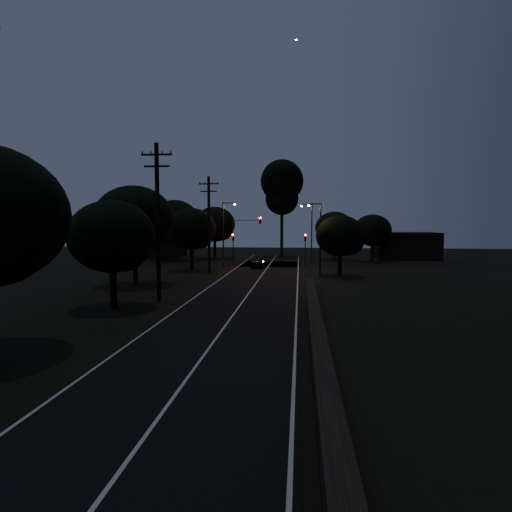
{
  "coord_description": "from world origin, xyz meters",
  "views": [
    {
      "loc": [
        3.92,
        -14.14,
        5.51
      ],
      "look_at": [
        0.0,
        24.0,
        2.5
      ],
      "focal_mm": 30.0,
      "sensor_mm": 36.0,
      "label": 1
    }
  ],
  "objects_px": {
    "streetlight_a": "(225,230)",
    "streetlight_c": "(319,234)",
    "utility_pole_far": "(209,223)",
    "signal_right": "(305,244)",
    "utility_pole_mid": "(158,219)",
    "car": "(257,263)",
    "streetlight_b": "(310,229)",
    "signal_left": "(233,243)",
    "signal_mast": "(246,232)",
    "tall_pine": "(282,187)"
  },
  "relations": [
    {
      "from": "tall_pine",
      "to": "utility_pole_far",
      "type": "bearing_deg",
      "value": -106.93
    },
    {
      "from": "streetlight_a",
      "to": "car",
      "type": "relative_size",
      "value": 2.15
    },
    {
      "from": "signal_left",
      "to": "signal_right",
      "type": "distance_m",
      "value": 9.2
    },
    {
      "from": "utility_pole_far",
      "to": "signal_right",
      "type": "distance_m",
      "value": 13.53
    },
    {
      "from": "streetlight_b",
      "to": "signal_left",
      "type": "bearing_deg",
      "value": -157.95
    },
    {
      "from": "tall_pine",
      "to": "streetlight_c",
      "type": "height_order",
      "value": "tall_pine"
    },
    {
      "from": "tall_pine",
      "to": "streetlight_a",
      "type": "distance_m",
      "value": 19.29
    },
    {
      "from": "utility_pole_mid",
      "to": "utility_pole_far",
      "type": "xyz_separation_m",
      "value": [
        0.0,
        17.0,
        -0.25
      ]
    },
    {
      "from": "signal_mast",
      "to": "streetlight_a",
      "type": "bearing_deg",
      "value": -140.23
    },
    {
      "from": "signal_mast",
      "to": "streetlight_a",
      "type": "xyz_separation_m",
      "value": [
        -2.39,
        -1.99,
        0.3
      ]
    },
    {
      "from": "streetlight_c",
      "to": "streetlight_b",
      "type": "bearing_deg",
      "value": 92.14
    },
    {
      "from": "signal_mast",
      "to": "streetlight_c",
      "type": "bearing_deg",
      "value": -48.81
    },
    {
      "from": "streetlight_b",
      "to": "car",
      "type": "bearing_deg",
      "value": -134.13
    },
    {
      "from": "streetlight_b",
      "to": "signal_mast",
      "type": "bearing_deg",
      "value": -154.01
    },
    {
      "from": "car",
      "to": "utility_pole_mid",
      "type": "bearing_deg",
      "value": 74.77
    },
    {
      "from": "tall_pine",
      "to": "streetlight_a",
      "type": "bearing_deg",
      "value": -110.36
    },
    {
      "from": "signal_left",
      "to": "streetlight_c",
      "type": "xyz_separation_m",
      "value": [
        10.43,
        -9.99,
        1.51
      ]
    },
    {
      "from": "streetlight_a",
      "to": "signal_left",
      "type": "bearing_deg",
      "value": 70.41
    },
    {
      "from": "streetlight_a",
      "to": "signal_right",
      "type": "bearing_deg",
      "value": 11.34
    },
    {
      "from": "utility_pole_mid",
      "to": "car",
      "type": "distance_m",
      "value": 23.38
    },
    {
      "from": "utility_pole_far",
      "to": "tall_pine",
      "type": "bearing_deg",
      "value": 73.07
    },
    {
      "from": "utility_pole_far",
      "to": "streetlight_a",
      "type": "distance_m",
      "value": 6.1
    },
    {
      "from": "streetlight_c",
      "to": "signal_right",
      "type": "bearing_deg",
      "value": 97.02
    },
    {
      "from": "signal_right",
      "to": "signal_mast",
      "type": "relative_size",
      "value": 0.66
    },
    {
      "from": "signal_mast",
      "to": "streetlight_a",
      "type": "relative_size",
      "value": 0.78
    },
    {
      "from": "signal_left",
      "to": "streetlight_a",
      "type": "height_order",
      "value": "streetlight_a"
    },
    {
      "from": "utility_pole_far",
      "to": "streetlight_b",
      "type": "height_order",
      "value": "utility_pole_far"
    },
    {
      "from": "utility_pole_far",
      "to": "streetlight_a",
      "type": "bearing_deg",
      "value": 83.41
    },
    {
      "from": "signal_right",
      "to": "streetlight_b",
      "type": "xyz_separation_m",
      "value": [
        0.71,
        4.01,
        1.8
      ]
    },
    {
      "from": "signal_left",
      "to": "streetlight_c",
      "type": "bearing_deg",
      "value": -43.76
    },
    {
      "from": "utility_pole_far",
      "to": "signal_mast",
      "type": "bearing_deg",
      "value": 68.89
    },
    {
      "from": "car",
      "to": "utility_pole_far",
      "type": "bearing_deg",
      "value": 44.73
    },
    {
      "from": "signal_left",
      "to": "streetlight_a",
      "type": "distance_m",
      "value": 2.77
    },
    {
      "from": "utility_pole_far",
      "to": "signal_left",
      "type": "distance_m",
      "value": 8.53
    },
    {
      "from": "streetlight_b",
      "to": "car",
      "type": "height_order",
      "value": "streetlight_b"
    },
    {
      "from": "utility_pole_mid",
      "to": "streetlight_c",
      "type": "height_order",
      "value": "utility_pole_mid"
    },
    {
      "from": "utility_pole_mid",
      "to": "streetlight_c",
      "type": "distance_m",
      "value": 19.15
    },
    {
      "from": "streetlight_a",
      "to": "streetlight_c",
      "type": "bearing_deg",
      "value": -35.69
    },
    {
      "from": "signal_left",
      "to": "car",
      "type": "bearing_deg",
      "value": -38.21
    },
    {
      "from": "utility_pole_far",
      "to": "utility_pole_mid",
      "type": "bearing_deg",
      "value": -90.0
    },
    {
      "from": "utility_pole_far",
      "to": "tall_pine",
      "type": "distance_m",
      "value": 24.72
    },
    {
      "from": "utility_pole_mid",
      "to": "streetlight_a",
      "type": "bearing_deg",
      "value": 88.27
    },
    {
      "from": "signal_left",
      "to": "signal_mast",
      "type": "distance_m",
      "value": 2.26
    },
    {
      "from": "signal_left",
      "to": "signal_right",
      "type": "xyz_separation_m",
      "value": [
        9.2,
        0.0,
        0.0
      ]
    },
    {
      "from": "signal_right",
      "to": "streetlight_b",
      "type": "height_order",
      "value": "streetlight_b"
    },
    {
      "from": "signal_mast",
      "to": "streetlight_a",
      "type": "distance_m",
      "value": 3.13
    },
    {
      "from": "streetlight_b",
      "to": "streetlight_c",
      "type": "distance_m",
      "value": 14.01
    },
    {
      "from": "car",
      "to": "streetlight_a",
      "type": "bearing_deg",
      "value": -12.67
    },
    {
      "from": "utility_pole_far",
      "to": "signal_left",
      "type": "relative_size",
      "value": 2.56
    },
    {
      "from": "utility_pole_far",
      "to": "car",
      "type": "height_order",
      "value": "utility_pole_far"
    }
  ]
}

